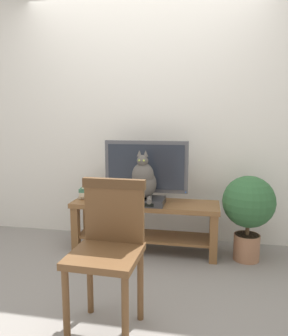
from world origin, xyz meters
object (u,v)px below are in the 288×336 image
Objects in this scene: cat at (143,180)px; wooden_chair at (109,242)px; book_stack at (91,192)px; tv at (146,169)px; tv_stand at (145,217)px; potted_plant at (248,207)px; media_box at (144,201)px.

cat is 1.10m from wooden_chair.
tv is at bearing 0.14° from book_stack.
tv is at bearing 89.97° from tv_stand.
tv is 0.61m from book_stack.
wooden_chair is (0.00, -1.17, 0.20)m from tv_stand.
cat reaches higher than potted_plant.
tv is at bearing 174.70° from potted_plant.
potted_plant is at bearing -5.30° from tv.
tv_stand is 0.60m from book_stack.
wooden_chair is 1.35m from book_stack.
tv reaches higher than cat.
tv_stand is at bearing -90.03° from tv.
tv is (0.00, 0.06, 0.45)m from tv_stand.
tv_stand is 3.10× the size of cat.
wooden_chair is 3.77× the size of book_stack.
media_box is at bearing -89.09° from tv.
cat is 0.97m from potted_plant.
tv is 2.07× the size of media_box.
tv reaches higher than tv_stand.
media_box is at bearing 94.25° from cat.
wooden_chair reaches higher than potted_plant.
cat reaches higher than media_box.
wooden_chair reaches higher than media_box.
cat reaches higher than wooden_chair.
cat is at bearing -85.75° from media_box.
cat is 0.50× the size of wooden_chair.
media_box is (0.00, -0.13, -0.28)m from tv.
cat is (0.00, -0.09, 0.37)m from tv_stand.
book_stack is 1.51m from potted_plant.
cat is 0.58× the size of potted_plant.
tv is at bearing 90.91° from media_box.
tv is 0.89× the size of wooden_chair.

